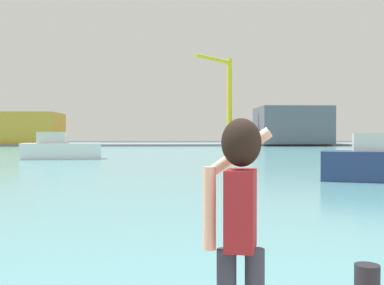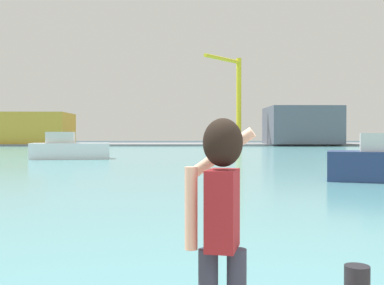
{
  "view_description": "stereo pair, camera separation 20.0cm",
  "coord_description": "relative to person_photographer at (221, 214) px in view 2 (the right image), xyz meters",
  "views": [
    {
      "loc": [
        -1.44,
        -2.62,
        2.1
      ],
      "look_at": [
        -1.01,
        6.37,
        1.95
      ],
      "focal_mm": 43.19,
      "sensor_mm": 36.0,
      "label": 1
    },
    {
      "loc": [
        -1.24,
        -2.63,
        2.1
      ],
      "look_at": [
        -1.01,
        6.37,
        1.95
      ],
      "focal_mm": 43.19,
      "sensor_mm": 36.0,
      "label": 2
    }
  ],
  "objects": [
    {
      "name": "warehouse_right",
      "position": [
        23.24,
        85.57,
        2.4
      ],
      "size": [
        13.24,
        11.87,
        7.12
      ],
      "primitive_type": "cube",
      "color": "slate",
      "rests_on": "far_shore_dock"
    },
    {
      "name": "port_crane",
      "position": [
        10.46,
        86.72,
        9.08
      ],
      "size": [
        7.88,
        8.79,
        16.84
      ],
      "color": "yellow",
      "rests_on": "far_shore_dock"
    },
    {
      "name": "person_photographer",
      "position": [
        0.0,
        0.0,
        0.0
      ],
      "size": [
        0.54,
        0.57,
        1.74
      ],
      "rotation": [
        0.0,
        0.0,
        1.31
      ],
      "color": "#2D3342",
      "rests_on": "quay_promenade"
    },
    {
      "name": "far_shore_dock",
      "position": [
        0.95,
        91.41,
        -1.35
      ],
      "size": [
        140.0,
        20.0,
        0.38
      ],
      "primitive_type": "cube",
      "color": "gray",
      "rests_on": "ground_plane"
    },
    {
      "name": "boat_moored",
      "position": [
        -9.93,
        37.01,
        -0.65
      ],
      "size": [
        6.89,
        3.44,
        2.34
      ],
      "rotation": [
        0.0,
        0.0,
        0.14
      ],
      "color": "white",
      "rests_on": "harbor_water"
    },
    {
      "name": "ground_plane",
      "position": [
        0.95,
        49.41,
        -1.54
      ],
      "size": [
        220.0,
        220.0,
        0.0
      ],
      "primitive_type": "plane",
      "color": "#334751"
    },
    {
      "name": "warehouse_left",
      "position": [
        -28.98,
        87.88,
        1.85
      ],
      "size": [
        13.91,
        11.35,
        6.01
      ],
      "primitive_type": "cube",
      "color": "gold",
      "rests_on": "far_shore_dock"
    },
    {
      "name": "harbor_water",
      "position": [
        0.95,
        51.41,
        -1.53
      ],
      "size": [
        140.0,
        100.0,
        0.02
      ],
      "primitive_type": "cube",
      "color": "#599EA8",
      "rests_on": "ground_plane"
    }
  ]
}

